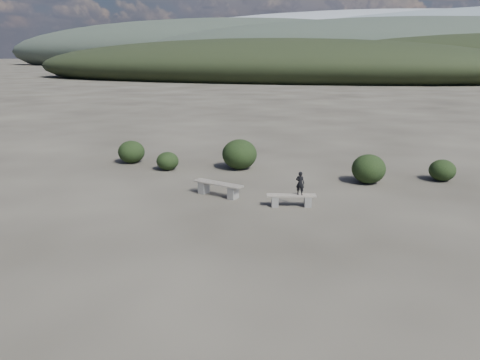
% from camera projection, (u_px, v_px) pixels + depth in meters
% --- Properties ---
extents(ground, '(1200.00, 1200.00, 0.00)m').
position_uv_depth(ground, '(199.00, 251.00, 12.57)').
color(ground, '#312D26').
rests_on(ground, ground).
extents(bench_left, '(2.06, 0.91, 0.50)m').
position_uv_depth(bench_left, '(218.00, 188.00, 17.46)').
color(bench_left, slate).
rests_on(bench_left, ground).
extents(bench_right, '(1.73, 0.85, 0.43)m').
position_uv_depth(bench_right, '(291.00, 199.00, 16.24)').
color(bench_right, slate).
rests_on(bench_right, ground).
extents(seated_person, '(0.32, 0.22, 0.83)m').
position_uv_depth(seated_person, '(300.00, 183.00, 16.09)').
color(seated_person, black).
rests_on(seated_person, bench_right).
extents(shrub_a, '(1.02, 1.02, 0.83)m').
position_uv_depth(shrub_a, '(168.00, 161.00, 21.41)').
color(shrub_a, black).
rests_on(shrub_a, ground).
extents(shrub_b, '(1.61, 1.61, 1.38)m').
position_uv_depth(shrub_b, '(240.00, 154.00, 21.55)').
color(shrub_b, black).
rests_on(shrub_b, ground).
extents(shrub_d, '(1.37, 1.37, 1.20)m').
position_uv_depth(shrub_d, '(369.00, 169.00, 19.14)').
color(shrub_d, black).
rests_on(shrub_d, ground).
extents(shrub_e, '(1.08, 1.08, 0.90)m').
position_uv_depth(shrub_e, '(442.00, 170.00, 19.53)').
color(shrub_e, black).
rests_on(shrub_e, ground).
extents(shrub_f, '(1.28, 1.28, 1.09)m').
position_uv_depth(shrub_f, '(131.00, 152.00, 22.81)').
color(shrub_f, black).
rests_on(shrub_f, ground).
extents(mountain_ridges, '(500.00, 400.00, 56.00)m').
position_uv_depth(mountain_ridges, '(384.00, 47.00, 322.77)').
color(mountain_ridges, black).
rests_on(mountain_ridges, ground).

